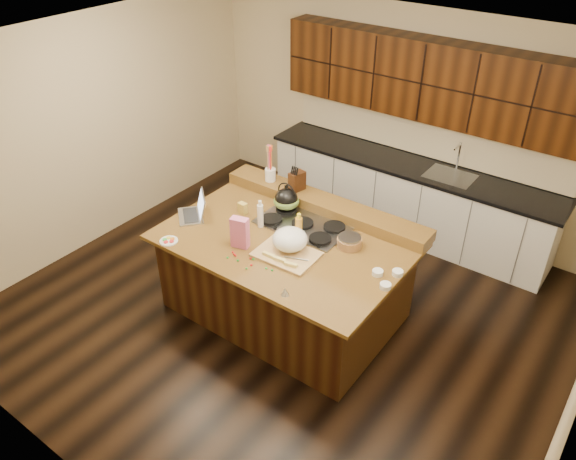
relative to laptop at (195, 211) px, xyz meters
The scene contains 34 objects.
room 1.09m from the laptop, 11.60° to the left, with size 5.52×5.02×2.72m.
island 1.15m from the laptop, 11.60° to the left, with size 2.40×1.60×0.92m.
back_ledge 1.35m from the laptop, 42.08° to the left, with size 2.40×0.30×0.12m, color black.
cooktop 1.12m from the laptop, 26.76° to the left, with size 0.92×0.52×0.05m.
back_counter 2.76m from the laptop, 61.80° to the left, with size 3.70×0.66×2.40m.
kettle 0.95m from the laptop, 42.12° to the left, with size 0.24×0.24×0.22m, color black.
green_bowl 0.95m from the laptop, 42.12° to the left, with size 0.27×0.27×0.15m, color #58762F.
laptop is the anchor object (origin of this frame).
oil_bottle 1.17m from the laptop, 12.29° to the left, with size 0.07×0.07×0.27m, color #C78A23.
vinegar_bottle 0.71m from the laptop, 20.15° to the left, with size 0.06×0.06×0.25m, color silver.
wooden_tray 1.16m from the laptop, ahead, with size 0.59×0.47×0.23m.
ramekin_a 2.02m from the laptop, ahead, with size 0.10×0.10×0.04m, color white.
ramekin_b 2.16m from the laptop, ahead, with size 0.10×0.10×0.04m, color white.
ramekin_c 2.18m from the laptop, ahead, with size 0.10×0.10×0.04m, color white.
strainer_bowl 1.64m from the laptop, 16.73° to the left, with size 0.24×0.24×0.09m, color #996B3F.
kitchen_timer 1.57m from the laptop, 17.37° to the right, with size 0.08×0.08×0.07m, color silver.
pink_bag 0.75m from the laptop, 11.00° to the right, with size 0.17×0.09×0.31m, color #D06290.
candy_plate 0.51m from the laptop, 77.12° to the right, with size 0.18×0.18×0.01m, color white.
package_box 0.49m from the laptop, 42.35° to the left, with size 0.09×0.06×0.13m, color gold.
utensil_crock 0.96m from the laptop, 72.52° to the left, with size 0.12×0.12×0.14m, color white.
knife_block 1.13m from the laptop, 54.41° to the left, with size 0.10×0.17×0.21m, color black.
gumdrop_0 0.79m from the laptop, 20.23° to the right, with size 0.02×0.02×0.02m, color red.
gumdrop_1 0.85m from the laptop, 25.78° to the right, with size 0.02×0.02×0.02m, color #198C26.
gumdrop_2 0.83m from the laptop, 20.55° to the right, with size 0.02×0.02×0.02m, color red.
gumdrop_3 1.19m from the laptop, 13.86° to the right, with size 0.02×0.02×0.02m, color #198C26.
gumdrop_4 0.86m from the laptop, 20.45° to the right, with size 0.02×0.02×0.02m, color red.
gumdrop_5 1.00m from the laptop, 14.08° to the right, with size 0.02×0.02×0.02m, color #198C26.
gumdrop_6 1.03m from the laptop, 10.35° to the right, with size 0.02×0.02×0.02m, color red.
gumdrop_7 1.24m from the laptop, 12.75° to the right, with size 0.02×0.02×0.02m, color #198C26.
gumdrop_8 0.98m from the laptop, 14.90° to the right, with size 0.02×0.02×0.02m, color red.
gumdrop_9 0.93m from the laptop, 21.75° to the right, with size 0.02×0.02×0.02m, color #198C26.
gumdrop_10 1.06m from the laptop, 17.77° to the right, with size 0.02×0.02×0.02m, color red.
gumdrop_11 1.08m from the laptop, 21.16° to the right, with size 0.02×0.02×0.02m, color #198C26.
gumdrop_12 1.00m from the laptop, 10.52° to the right, with size 0.02×0.02×0.02m, color red.
Camera 1 is at (2.70, -3.65, 4.02)m, focal length 35.00 mm.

